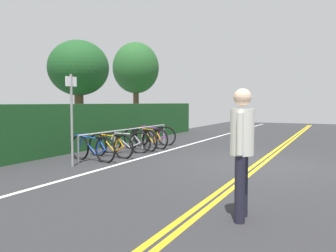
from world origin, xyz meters
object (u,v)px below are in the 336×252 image
(pedestrian, at_px, (242,144))
(tree_mid, at_px, (78,69))
(bicycle_3, at_px, (140,139))
(sign_post_near, at_px, (72,111))
(bicycle_2, at_px, (125,142))
(tree_far_right, at_px, (136,68))
(bike_rack, at_px, (129,134))
(bicycle_1, at_px, (110,145))
(bicycle_5, at_px, (154,136))
(bicycle_0, at_px, (92,148))
(bicycle_4, at_px, (150,138))

(pedestrian, distance_m, tree_mid, 10.35)
(bicycle_3, distance_m, sign_post_near, 3.58)
(bicycle_2, distance_m, bicycle_3, 0.82)
(tree_far_right, bearing_deg, bike_rack, -151.15)
(bicycle_1, height_order, pedestrian, pedestrian)
(bicycle_5, bearing_deg, bicycle_2, -174.95)
(bicycle_1, bearing_deg, bicycle_2, 4.39)
(bicycle_0, relative_size, bicycle_4, 1.02)
(bicycle_2, relative_size, bicycle_3, 0.96)
(bicycle_4, relative_size, bicycle_5, 0.96)
(bicycle_4, height_order, bicycle_5, bicycle_5)
(bicycle_5, xyz_separation_m, sign_post_near, (-4.93, -0.30, 1.03))
(bike_rack, bearing_deg, pedestrian, -136.04)
(bicycle_1, relative_size, sign_post_near, 0.74)
(sign_post_near, bearing_deg, bicycle_5, 3.53)
(bicycle_2, height_order, sign_post_near, sign_post_near)
(bike_rack, relative_size, tree_far_right, 1.10)
(bicycle_1, height_order, bicycle_2, bicycle_1)
(bicycle_3, relative_size, bicycle_4, 0.99)
(bicycle_0, distance_m, tree_far_right, 9.39)
(tree_far_right, bearing_deg, bicycle_0, -157.10)
(bicycle_3, relative_size, bicycle_5, 0.95)
(bicycle_4, bearing_deg, tree_mid, 89.94)
(bicycle_3, height_order, bicycle_5, bicycle_3)
(bike_rack, distance_m, bicycle_3, 0.54)
(bicycle_0, relative_size, bicycle_2, 1.07)
(tree_mid, bearing_deg, bicycle_5, -74.34)
(bike_rack, xyz_separation_m, bicycle_3, (0.48, -0.12, -0.21))
(bicycle_2, xyz_separation_m, pedestrian, (-4.82, -4.91, 0.70))
(bicycle_2, xyz_separation_m, bicycle_5, (2.31, 0.20, 0.01))
(bike_rack, bearing_deg, tree_far_right, 28.85)
(bicycle_5, bearing_deg, sign_post_near, -176.47)
(bike_rack, bearing_deg, bicycle_3, -14.28)
(bicycle_2, bearing_deg, tree_mid, 63.78)
(bicycle_4, bearing_deg, bicycle_3, 177.60)
(bicycle_4, height_order, tree_far_right, tree_far_right)
(pedestrian, bearing_deg, bicycle_2, 45.55)
(bicycle_1, relative_size, bicycle_5, 0.99)
(bicycle_0, bearing_deg, bicycle_1, -4.06)
(bicycle_3, xyz_separation_m, bicycle_5, (1.50, 0.27, -0.01))
(tree_mid, bearing_deg, bike_rack, -111.30)
(bike_rack, relative_size, bicycle_3, 3.12)
(bicycle_5, bearing_deg, tree_far_right, 37.85)
(bicycle_4, xyz_separation_m, pedestrian, (-6.32, -4.82, 0.69))
(bicycle_1, distance_m, sign_post_near, 1.98)
(bicycle_0, relative_size, tree_mid, 0.42)
(bicycle_1, relative_size, tree_far_right, 0.36)
(bicycle_2, xyz_separation_m, bicycle_4, (1.51, -0.09, 0.01))
(bicycle_4, bearing_deg, sign_post_near, -179.87)
(bicycle_2, bearing_deg, bicycle_4, -3.42)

